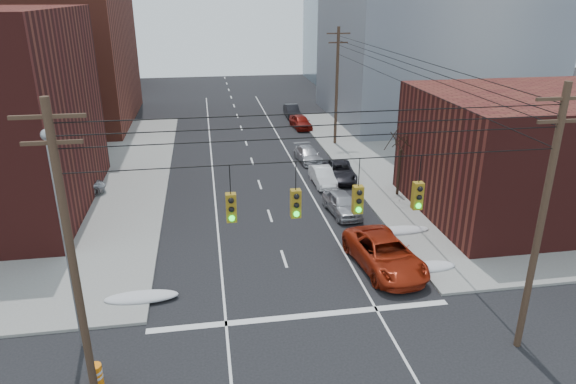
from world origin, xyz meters
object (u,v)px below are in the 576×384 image
object	(u,v)px
parked_car_c	(340,171)
parked_car_e	(301,122)
parked_car_f	(292,111)
lot_car_d	(35,164)
parked_car_a	(342,204)
parked_car_d	(308,155)
construction_barrel	(96,375)
lot_car_b	(70,187)
parked_car_b	(323,176)
red_pickup	(385,254)
lot_car_a	(41,213)

from	to	relation	value
parked_car_c	parked_car_e	distance (m)	16.62
parked_car_f	lot_car_d	size ratio (longest dim) A/B	1.15
parked_car_c	parked_car_a	bearing A→B (deg)	-97.95
parked_car_c	lot_car_d	xyz separation A→B (m)	(-24.23, 5.50, 0.12)
parked_car_d	parked_car_f	xyz separation A→B (m)	(1.57, 17.36, 0.08)
parked_car_a	lot_car_d	world-z (taller)	parked_car_a
parked_car_c	construction_barrel	bearing A→B (deg)	-120.03
lot_car_b	parked_car_a	bearing A→B (deg)	-128.85
parked_car_b	parked_car_f	size ratio (longest dim) A/B	0.93
parked_car_a	parked_car_e	world-z (taller)	parked_car_e
parked_car_c	parked_car_e	xyz separation A→B (m)	(0.00, 16.62, 0.06)
construction_barrel	parked_car_a	bearing A→B (deg)	46.75
parked_car_e	lot_car_b	size ratio (longest dim) A/B	0.88
parked_car_c	construction_barrel	world-z (taller)	parked_car_c
parked_car_a	lot_car_b	world-z (taller)	lot_car_b
parked_car_c	parked_car_f	bearing A→B (deg)	95.64
red_pickup	parked_car_d	world-z (taller)	red_pickup
lot_car_d	lot_car_a	bearing A→B (deg)	-171.26
parked_car_f	parked_car_e	bearing A→B (deg)	-89.49
parked_car_a	parked_car_f	distance (m)	28.96
red_pickup	lot_car_b	bearing A→B (deg)	138.54
parked_car_e	lot_car_d	distance (m)	26.66
parked_car_a	parked_car_f	xyz separation A→B (m)	(1.60, 28.91, -0.02)
parked_car_d	construction_barrel	distance (m)	28.95
red_pickup	parked_car_b	world-z (taller)	red_pickup
parked_car_c	parked_car_f	xyz separation A→B (m)	(0.00, 22.29, 0.05)
lot_car_b	parked_car_b	bearing A→B (deg)	-111.84
parked_car_b	parked_car_c	world-z (taller)	parked_car_c
lot_car_a	parked_car_c	bearing A→B (deg)	-64.74
parked_car_e	lot_car_a	xyz separation A→B (m)	(-20.86, -21.86, 0.10)
red_pickup	parked_car_f	distance (m)	36.36
parked_car_f	parked_car_c	bearing A→B (deg)	-89.49
parked_car_f	construction_barrel	world-z (taller)	parked_car_f
lot_car_a	parked_car_b	bearing A→B (deg)	-66.24
parked_car_e	parked_car_d	bearing A→B (deg)	-104.22
lot_car_a	lot_car_d	xyz separation A→B (m)	(-3.37, 10.74, -0.04)
parked_car_d	construction_barrel	size ratio (longest dim) A/B	4.84
parked_car_c	lot_car_d	size ratio (longest dim) A/B	1.28
red_pickup	lot_car_b	size ratio (longest dim) A/B	1.27
parked_car_b	lot_car_b	size ratio (longest dim) A/B	0.83
parked_car_d	parked_car_f	size ratio (longest dim) A/B	1.00
parked_car_a	lot_car_d	xyz separation A→B (m)	(-22.63, 12.12, 0.06)
red_pickup	parked_car_a	xyz separation A→B (m)	(-0.35, 7.43, -0.13)
parked_car_c	parked_car_f	size ratio (longest dim) A/B	1.11
red_pickup	lot_car_a	world-z (taller)	red_pickup
lot_car_b	parked_car_c	bearing A→B (deg)	-109.11
parked_car_a	parked_car_f	size ratio (longest dim) A/B	0.99
parked_car_c	construction_barrel	size ratio (longest dim) A/B	5.35
construction_barrel	lot_car_b	bearing A→B (deg)	104.56
parked_car_e	lot_car_d	bearing A→B (deg)	-161.92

